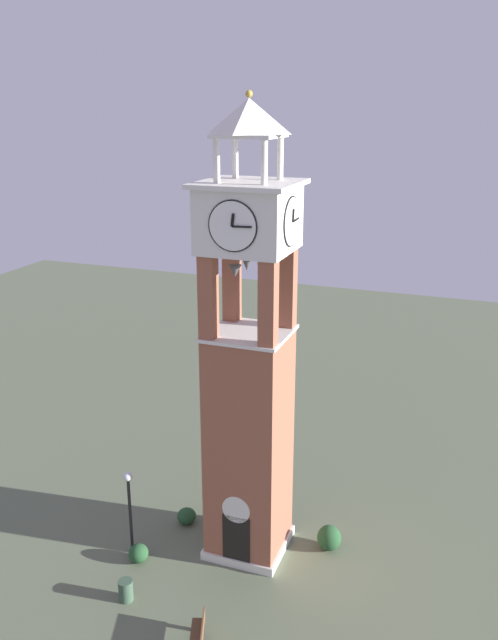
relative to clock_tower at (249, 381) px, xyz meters
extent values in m
plane|color=#5B664C|center=(0.00, 0.00, -7.21)|extent=(80.00, 80.00, 0.00)
cube|color=#93543D|center=(0.00, 0.00, -2.71)|extent=(2.74, 2.74, 9.00)
cube|color=silver|center=(0.00, 0.00, -7.03)|extent=(2.94, 2.94, 0.35)
cube|color=black|center=(0.00, -1.38, -6.06)|extent=(1.10, 0.04, 2.20)
cylinder|color=silver|center=(0.00, -1.38, -4.66)|extent=(1.10, 0.04, 1.10)
cube|color=#93543D|center=(-1.09, -1.09, 3.33)|extent=(0.56, 0.56, 3.08)
cube|color=#93543D|center=(1.09, -1.09, 3.33)|extent=(0.56, 0.56, 3.08)
cube|color=#93543D|center=(-1.09, 1.09, 3.33)|extent=(0.56, 0.56, 3.08)
cube|color=#93543D|center=(1.09, 1.09, 3.33)|extent=(0.56, 0.56, 3.08)
cube|color=silver|center=(0.00, 0.00, 1.85)|extent=(2.90, 2.90, 0.12)
cone|color=#4C4C51|center=(0.61, -0.07, 4.24)|extent=(0.56, 0.56, 0.49)
cone|color=#4C4C51|center=(-0.28, 0.55, 4.24)|extent=(0.38, 0.38, 0.45)
cone|color=#4C4C51|center=(-0.32, -0.52, 4.24)|extent=(0.45, 0.45, 0.43)
cube|color=silver|center=(0.00, 0.00, 5.97)|extent=(2.98, 2.98, 2.20)
cylinder|color=white|center=(0.00, -1.51, 5.97)|extent=(1.67, 0.05, 1.67)
torus|color=black|center=(0.00, -1.51, 5.97)|extent=(1.70, 0.06, 1.70)
cube|color=black|center=(0.03, -1.57, 6.18)|extent=(0.14, 0.03, 0.43)
cube|color=black|center=(0.33, -1.57, 5.98)|extent=(0.67, 0.03, 0.08)
cylinder|color=white|center=(0.00, 1.51, 5.97)|extent=(1.67, 0.05, 1.67)
torus|color=black|center=(0.00, 1.51, 5.97)|extent=(1.70, 0.06, 1.70)
cube|color=black|center=(0.03, 1.57, 6.18)|extent=(0.14, 0.03, 0.43)
cube|color=black|center=(0.33, 1.57, 5.98)|extent=(0.67, 0.03, 0.08)
cylinder|color=white|center=(-1.51, 0.00, 5.97)|extent=(0.05, 1.67, 1.67)
torus|color=black|center=(-1.51, 0.00, 5.97)|extent=(0.06, 1.70, 1.70)
cube|color=black|center=(-1.57, 0.03, 6.18)|extent=(0.03, 0.14, 0.43)
cube|color=black|center=(-1.57, 0.34, 5.98)|extent=(0.03, 0.67, 0.08)
cylinder|color=white|center=(1.51, 0.00, 5.97)|extent=(0.05, 1.67, 1.67)
torus|color=black|center=(1.51, 0.00, 5.97)|extent=(0.06, 1.70, 1.70)
cube|color=black|center=(1.57, 0.03, 6.18)|extent=(0.03, 0.14, 0.43)
cube|color=black|center=(1.57, 0.34, 5.98)|extent=(0.03, 0.67, 0.08)
cube|color=silver|center=(0.00, 0.00, 7.15)|extent=(3.34, 3.34, 0.16)
cylinder|color=silver|center=(-0.82, -0.82, 7.93)|extent=(0.22, 0.22, 1.41)
cylinder|color=silver|center=(0.82, -0.82, 7.93)|extent=(0.22, 0.22, 1.41)
cylinder|color=silver|center=(-0.82, 0.82, 7.93)|extent=(0.22, 0.22, 1.41)
cylinder|color=silver|center=(0.82, 0.82, 7.93)|extent=(0.22, 0.22, 1.41)
cube|color=silver|center=(0.00, 0.00, 8.69)|extent=(2.08, 2.08, 0.12)
pyramid|color=silver|center=(0.00, 0.00, 9.32)|extent=(2.08, 2.08, 1.12)
sphere|color=#B79338|center=(0.00, 0.00, 10.00)|extent=(0.24, 0.24, 0.24)
cube|color=brown|center=(0.25, -5.50, -6.76)|extent=(0.96, 1.65, 0.06)
cube|color=brown|center=(0.43, -5.44, -6.48)|extent=(0.59, 1.52, 0.44)
cube|color=#2D2D33|center=(0.00, -4.83, -7.00)|extent=(0.40, 0.21, 0.42)
cylinder|color=black|center=(-4.20, -1.96, -5.60)|extent=(0.12, 0.12, 3.21)
sphere|color=silver|center=(-4.20, -1.96, -3.81)|extent=(0.36, 0.36, 0.36)
cylinder|color=#38513D|center=(-3.06, -4.38, -6.81)|extent=(0.52, 0.52, 0.80)
ellipsoid|color=#234C28|center=(-3.01, 0.53, -6.88)|extent=(0.80, 0.80, 0.66)
ellipsoid|color=#234C28|center=(3.05, 0.94, -6.69)|extent=(0.95, 0.95, 1.02)
ellipsoid|color=#234C28|center=(-3.68, -2.38, -6.84)|extent=(0.77, 0.77, 0.73)
camera|label=1|loc=(7.83, -20.98, 9.65)|focal=37.05mm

